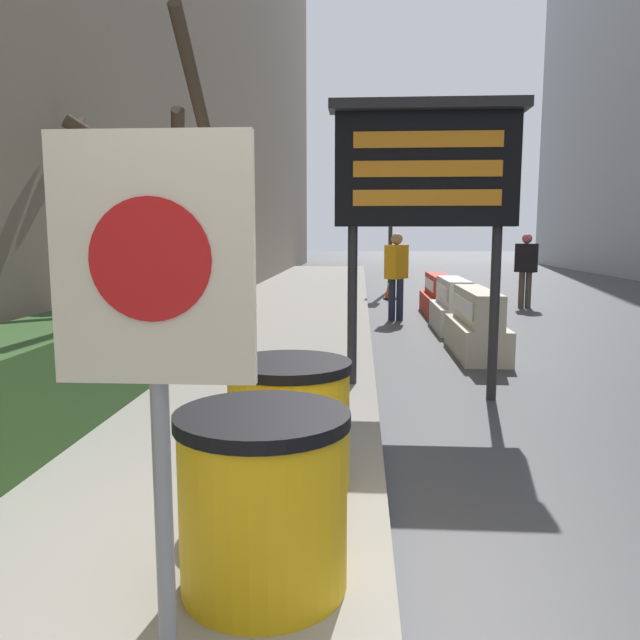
# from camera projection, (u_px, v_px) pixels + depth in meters

# --- Properties ---
(bare_tree) EXTENTS (1.63, 1.66, 3.88)m
(bare_tree) POSITION_uv_depth(u_px,v_px,m) (141.00, 215.00, 7.23)
(bare_tree) COLOR #4C3D2D
(bare_tree) RESTS_ON sidewalk_left
(barrel_drum_foreground) EXTENTS (0.76, 0.76, 0.80)m
(barrel_drum_foreground) POSITION_uv_depth(u_px,v_px,m) (263.00, 500.00, 2.73)
(barrel_drum_foreground) COLOR yellow
(barrel_drum_foreground) RESTS_ON sidewalk_left
(barrel_drum_middle) EXTENTS (0.76, 0.76, 0.80)m
(barrel_drum_middle) POSITION_uv_depth(u_px,v_px,m) (289.00, 425.00, 3.79)
(barrel_drum_middle) COLOR yellow
(barrel_drum_middle) RESTS_ON sidewalk_left
(warning_sign) EXTENTS (0.63, 0.08, 1.86)m
(warning_sign) POSITION_uv_depth(u_px,v_px,m) (155.00, 309.00, 1.93)
(warning_sign) COLOR gray
(warning_sign) RESTS_ON sidewalk_left
(message_board) EXTENTS (1.93, 0.36, 3.00)m
(message_board) POSITION_uv_depth(u_px,v_px,m) (426.00, 172.00, 6.20)
(message_board) COLOR #28282B
(message_board) RESTS_ON ground_plane
(jersey_barrier_cream) EXTENTS (0.63, 1.94, 0.93)m
(jersey_barrier_cream) POSITION_uv_depth(u_px,v_px,m) (477.00, 326.00, 8.81)
(jersey_barrier_cream) COLOR beige
(jersey_barrier_cream) RESTS_ON ground_plane
(jersey_barrier_white) EXTENTS (0.65, 1.73, 0.92)m
(jersey_barrier_white) POSITION_uv_depth(u_px,v_px,m) (453.00, 308.00, 11.06)
(jersey_barrier_white) COLOR silver
(jersey_barrier_white) RESTS_ON ground_plane
(jersey_barrier_red_striped) EXTENTS (0.59, 1.96, 0.86)m
(jersey_barrier_red_striped) POSITION_uv_depth(u_px,v_px,m) (438.00, 297.00, 13.24)
(jersey_barrier_red_striped) COLOR red
(jersey_barrier_red_striped) RESTS_ON ground_plane
(traffic_cone_near) EXTENTS (0.36, 0.36, 0.64)m
(traffic_cone_near) POSITION_uv_depth(u_px,v_px,m) (390.00, 287.00, 16.36)
(traffic_cone_near) COLOR black
(traffic_cone_near) RESTS_ON ground_plane
(traffic_light_near_curb) EXTENTS (0.28, 0.45, 4.47)m
(traffic_light_near_curb) POSITION_uv_depth(u_px,v_px,m) (391.00, 182.00, 18.20)
(traffic_light_near_curb) COLOR #2D2D30
(traffic_light_near_curb) RESTS_ON ground_plane
(pedestrian_worker) EXTENTS (0.49, 0.52, 1.72)m
(pedestrian_worker) POSITION_uv_depth(u_px,v_px,m) (396.00, 269.00, 12.24)
(pedestrian_worker) COLOR #23283D
(pedestrian_worker) RESTS_ON ground_plane
(pedestrian_passerby) EXTENTS (0.52, 0.49, 1.71)m
(pedestrian_passerby) POSITION_uv_depth(u_px,v_px,m) (526.00, 264.00, 14.37)
(pedestrian_passerby) COLOR #514C42
(pedestrian_passerby) RESTS_ON ground_plane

